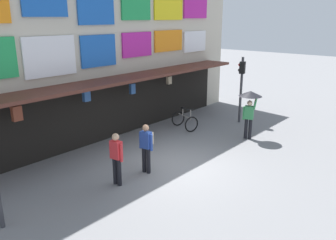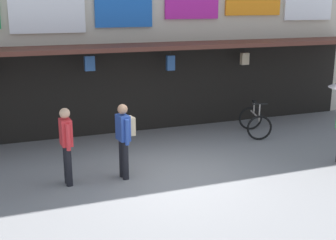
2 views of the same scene
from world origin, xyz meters
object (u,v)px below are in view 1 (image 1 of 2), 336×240
Objects in this scene: bicycle_parked at (185,121)px; pedestrian_in_white at (146,145)px; pedestrian_with_umbrella at (250,101)px; traffic_light_far at (241,79)px; pedestrian_in_red at (116,156)px.

pedestrian_in_white is at bearing -156.93° from bicycle_parked.
traffic_light_far is at bearing 38.12° from pedestrian_with_umbrella.
pedestrian_in_red is 0.81× the size of pedestrian_with_umbrella.
bicycle_parked is 3.21m from pedestrian_with_umbrella.
bicycle_parked is at bearing 17.84° from pedestrian_in_red.
pedestrian_in_white reaches higher than bicycle_parked.
bicycle_parked is (-2.60, 1.38, -1.75)m from traffic_light_far.
traffic_light_far reaches higher than pedestrian_in_white.
bicycle_parked is at bearing 103.82° from pedestrian_with_umbrella.
bicycle_parked is at bearing 23.07° from pedestrian_in_white.
pedestrian_in_white is (1.23, -0.07, 0.04)m from pedestrian_in_red.
pedestrian_with_umbrella is (0.71, -2.87, 1.25)m from bicycle_parked.
pedestrian_in_white is at bearing -175.72° from traffic_light_far.
pedestrian_with_umbrella reaches higher than pedestrian_in_white.
pedestrian_with_umbrella is at bearing -141.88° from traffic_light_far.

